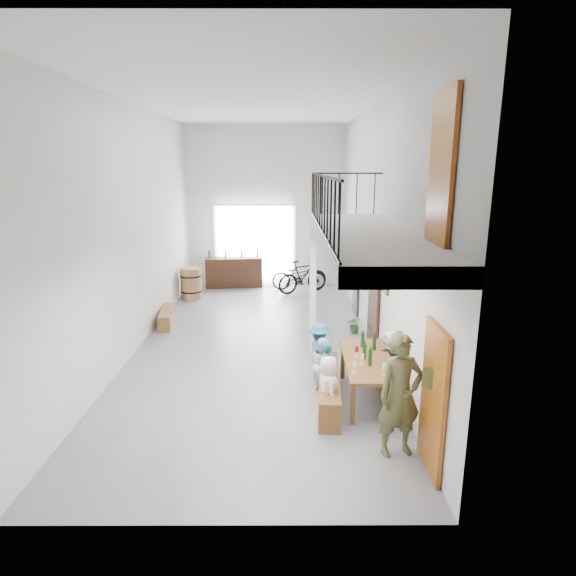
{
  "coord_description": "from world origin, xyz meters",
  "views": [
    {
      "loc": [
        0.72,
        -10.82,
        4.12
      ],
      "look_at": [
        0.75,
        -0.5,
        1.5
      ],
      "focal_mm": 30.0,
      "sensor_mm": 36.0,
      "label": 1
    }
  ],
  "objects_px": {
    "tasting_table": "(368,363)",
    "bench_inner": "(329,388)",
    "serving_counter": "(234,272)",
    "oak_barrel": "(191,283)",
    "host_standing": "(400,395)",
    "side_bench": "(167,317)",
    "bicycle_near": "(299,276)"
  },
  "relations": [
    {
      "from": "tasting_table",
      "to": "bicycle_near",
      "type": "bearing_deg",
      "value": 98.57
    },
    {
      "from": "bench_inner",
      "to": "side_bench",
      "type": "relative_size",
      "value": 1.6
    },
    {
      "from": "serving_counter",
      "to": "host_standing",
      "type": "xyz_separation_m",
      "value": [
        3.48,
        -10.16,
        0.41
      ]
    },
    {
      "from": "tasting_table",
      "to": "host_standing",
      "type": "xyz_separation_m",
      "value": [
        0.18,
        -1.7,
        0.22
      ]
    },
    {
      "from": "tasting_table",
      "to": "host_standing",
      "type": "distance_m",
      "value": 1.72
    },
    {
      "from": "side_bench",
      "to": "host_standing",
      "type": "bearing_deg",
      "value": -50.98
    },
    {
      "from": "side_bench",
      "to": "serving_counter",
      "type": "relative_size",
      "value": 0.72
    },
    {
      "from": "tasting_table",
      "to": "host_standing",
      "type": "height_order",
      "value": "host_standing"
    },
    {
      "from": "serving_counter",
      "to": "oak_barrel",
      "type": "bearing_deg",
      "value": -134.65
    },
    {
      "from": "side_bench",
      "to": "serving_counter",
      "type": "xyz_separation_m",
      "value": [
        1.37,
        4.17,
        0.32
      ]
    },
    {
      "from": "bench_inner",
      "to": "host_standing",
      "type": "bearing_deg",
      "value": -57.54
    },
    {
      "from": "side_bench",
      "to": "oak_barrel",
      "type": "height_order",
      "value": "oak_barrel"
    },
    {
      "from": "serving_counter",
      "to": "bicycle_near",
      "type": "xyz_separation_m",
      "value": [
        2.27,
        -0.44,
        -0.03
      ]
    },
    {
      "from": "bench_inner",
      "to": "tasting_table",
      "type": "bearing_deg",
      "value": 10.92
    },
    {
      "from": "tasting_table",
      "to": "oak_barrel",
      "type": "xyz_separation_m",
      "value": [
        -4.51,
        6.91,
        -0.21
      ]
    },
    {
      "from": "serving_counter",
      "to": "bicycle_near",
      "type": "bearing_deg",
      "value": -17.7
    },
    {
      "from": "tasting_table",
      "to": "side_bench",
      "type": "relative_size",
      "value": 1.47
    },
    {
      "from": "oak_barrel",
      "to": "host_standing",
      "type": "bearing_deg",
      "value": -61.43
    },
    {
      "from": "oak_barrel",
      "to": "bicycle_near",
      "type": "distance_m",
      "value": 3.65
    },
    {
      "from": "bicycle_near",
      "to": "oak_barrel",
      "type": "bearing_deg",
      "value": 105.16
    },
    {
      "from": "side_bench",
      "to": "host_standing",
      "type": "distance_m",
      "value": 7.74
    },
    {
      "from": "oak_barrel",
      "to": "host_standing",
      "type": "relative_size",
      "value": 0.54
    },
    {
      "from": "tasting_table",
      "to": "serving_counter",
      "type": "distance_m",
      "value": 9.09
    },
    {
      "from": "bench_inner",
      "to": "serving_counter",
      "type": "xyz_separation_m",
      "value": [
        -2.6,
        8.55,
        0.26
      ]
    },
    {
      "from": "serving_counter",
      "to": "host_standing",
      "type": "bearing_deg",
      "value": -77.89
    },
    {
      "from": "oak_barrel",
      "to": "serving_counter",
      "type": "relative_size",
      "value": 0.51
    },
    {
      "from": "tasting_table",
      "to": "bench_inner",
      "type": "xyz_separation_m",
      "value": [
        -0.7,
        -0.09,
        -0.45
      ]
    },
    {
      "from": "bicycle_near",
      "to": "serving_counter",
      "type": "bearing_deg",
      "value": 76.46
    },
    {
      "from": "side_bench",
      "to": "host_standing",
      "type": "height_order",
      "value": "host_standing"
    },
    {
      "from": "bench_inner",
      "to": "bicycle_near",
      "type": "height_order",
      "value": "bicycle_near"
    },
    {
      "from": "host_standing",
      "to": "bicycle_near",
      "type": "distance_m",
      "value": 9.81
    },
    {
      "from": "bench_inner",
      "to": "bicycle_near",
      "type": "distance_m",
      "value": 8.13
    }
  ]
}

